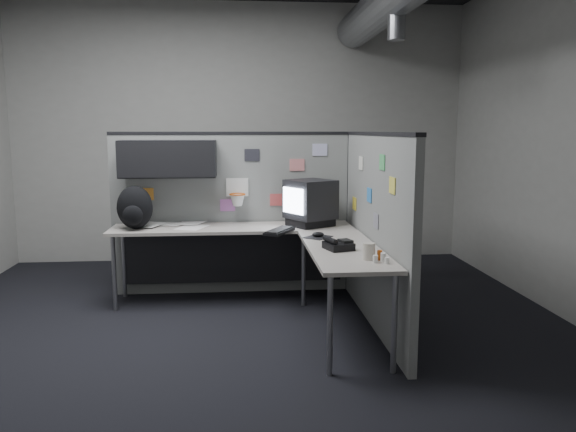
{
  "coord_description": "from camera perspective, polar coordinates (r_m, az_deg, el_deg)",
  "views": [
    {
      "loc": [
        -0.04,
        -4.34,
        1.64
      ],
      "look_at": [
        0.38,
        0.35,
        0.92
      ],
      "focal_mm": 35.0,
      "sensor_mm": 36.0,
      "label": 1
    }
  ],
  "objects": [
    {
      "name": "room",
      "position": [
        4.41,
        2.8,
        14.59
      ],
      "size": [
        5.62,
        5.62,
        3.22
      ],
      "color": "black",
      "rests_on": "ground"
    },
    {
      "name": "partition_back",
      "position": [
        5.61,
        -7.25,
        2.01
      ],
      "size": [
        2.44,
        0.42,
        1.63
      ],
      "color": "slate",
      "rests_on": "ground"
    },
    {
      "name": "partition_right",
      "position": [
        4.77,
        8.82,
        -1.36
      ],
      "size": [
        0.07,
        2.23,
        1.63
      ],
      "color": "slate",
      "rests_on": "ground"
    },
    {
      "name": "desk",
      "position": [
        5.15,
        -2.92,
        -2.85
      ],
      "size": [
        2.31,
        2.11,
        0.73
      ],
      "color": "#A8A098",
      "rests_on": "ground"
    },
    {
      "name": "monitor",
      "position": [
        5.39,
        2.28,
        1.4
      ],
      "size": [
        0.53,
        0.53,
        0.44
      ],
      "rotation": [
        0.0,
        0.0,
        -0.25
      ],
      "color": "black",
      "rests_on": "desk"
    },
    {
      "name": "keyboard",
      "position": [
        5.05,
        -0.89,
        -1.52
      ],
      "size": [
        0.31,
        0.42,
        0.04
      ],
      "rotation": [
        0.0,
        0.0,
        0.28
      ],
      "color": "black",
      "rests_on": "desk"
    },
    {
      "name": "mouse",
      "position": [
        4.84,
        3.07,
        -1.99
      ],
      "size": [
        0.28,
        0.28,
        0.05
      ],
      "rotation": [
        0.0,
        0.0,
        0.07
      ],
      "color": "black",
      "rests_on": "desk"
    },
    {
      "name": "phone",
      "position": [
        4.36,
        5.1,
        -2.93
      ],
      "size": [
        0.24,
        0.25,
        0.1
      ],
      "rotation": [
        0.0,
        0.0,
        0.12
      ],
      "color": "black",
      "rests_on": "desk"
    },
    {
      "name": "bottles",
      "position": [
        4.0,
        9.42,
        -4.18
      ],
      "size": [
        0.11,
        0.16,
        0.07
      ],
      "rotation": [
        0.0,
        0.0,
        -0.27
      ],
      "color": "silver",
      "rests_on": "desk"
    },
    {
      "name": "cup",
      "position": [
        4.04,
        8.22,
        -3.57
      ],
      "size": [
        0.1,
        0.1,
        0.12
      ],
      "primitive_type": "cylinder",
      "rotation": [
        0.0,
        0.0,
        0.09
      ],
      "color": "beige",
      "rests_on": "desk"
    },
    {
      "name": "papers",
      "position": [
        5.63,
        -12.36,
        -0.73
      ],
      "size": [
        0.87,
        0.79,
        0.02
      ],
      "rotation": [
        0.0,
        0.0,
        -0.38
      ],
      "color": "white",
      "rests_on": "desk"
    },
    {
      "name": "backpack",
      "position": [
        5.4,
        -15.32,
        0.78
      ],
      "size": [
        0.39,
        0.38,
        0.41
      ],
      "rotation": [
        0.0,
        0.0,
        -0.32
      ],
      "color": "black",
      "rests_on": "desk"
    }
  ]
}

